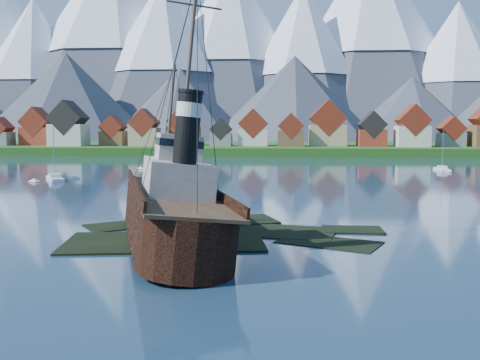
# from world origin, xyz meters

# --- Properties ---
(ground) EXTENTS (1400.00, 1400.00, 0.00)m
(ground) POSITION_xyz_m (0.00, 0.00, 0.00)
(ground) COLOR #1A334B
(ground) RESTS_ON ground
(shoal) EXTENTS (31.71, 21.24, 1.14)m
(shoal) POSITION_xyz_m (1.78, 2.15, -0.35)
(shoal) COLOR black
(shoal) RESTS_ON ground
(shore_bank) EXTENTS (600.00, 80.00, 3.20)m
(shore_bank) POSITION_xyz_m (0.00, 170.00, 0.00)
(shore_bank) COLOR #1C4614
(shore_bank) RESTS_ON ground
(seawall) EXTENTS (600.00, 2.50, 2.00)m
(seawall) POSITION_xyz_m (0.00, 132.00, 0.00)
(seawall) COLOR #3F3D38
(seawall) RESTS_ON ground
(town) EXTENTS (250.96, 16.69, 17.30)m
(town) POSITION_xyz_m (-33.12, 152.18, 8.99)
(town) COLOR maroon
(town) RESTS_ON ground
(mountains) EXTENTS (965.00, 340.00, 205.00)m
(mountains) POSITION_xyz_m (-0.79, 481.26, 89.34)
(mountains) COLOR #2D333D
(mountains) RESTS_ON ground
(tugboat_wreck) EXTENTS (7.20, 31.03, 24.59)m
(tugboat_wreck) POSITION_xyz_m (-2.49, -0.96, 3.08)
(tugboat_wreck) COLOR black
(tugboat_wreck) RESTS_ON ground
(sailboat_a) EXTENTS (6.52, 8.85, 10.95)m
(sailboat_a) POSITION_xyz_m (-36.10, 51.44, 0.24)
(sailboat_a) COLOR silver
(sailboat_a) RESTS_ON ground
(sailboat_c) EXTENTS (7.49, 6.62, 10.34)m
(sailboat_c) POSITION_xyz_m (-22.59, 81.05, 0.23)
(sailboat_c) COLOR silver
(sailboat_c) RESTS_ON ground
(sailboat_e) EXTENTS (2.61, 8.63, 9.89)m
(sailboat_e) POSITION_xyz_m (46.16, 79.62, 0.22)
(sailboat_e) COLOR silver
(sailboat_e) RESTS_ON ground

